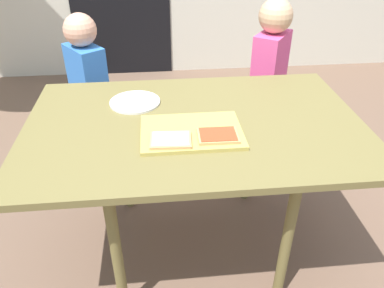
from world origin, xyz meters
The scene contains 8 objects.
ground_plane centered at (0.00, 0.00, 0.00)m, with size 16.00×16.00×0.00m, color brown.
dining_table centered at (0.00, 0.00, 0.65)m, with size 1.36×0.88×0.71m.
cutting_board centered at (-0.02, -0.09, 0.71)m, with size 0.39×0.27×0.01m, color tan.
pizza_slice_near_right centered at (0.07, -0.15, 0.73)m, with size 0.15×0.11×0.01m.
pizza_slice_near_left centered at (-0.10, -0.16, 0.73)m, with size 0.15×0.12×0.01m.
plate_white_left centered at (-0.24, 0.19, 0.71)m, with size 0.22×0.22×0.01m, color silver.
child_left centered at (-0.54, 0.76, 0.55)m, with size 0.25×0.28×0.96m.
child_right centered at (0.51, 0.69, 0.60)m, with size 0.26×0.28×1.03m.
Camera 1 is at (-0.14, -1.32, 1.46)m, focal length 35.36 mm.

